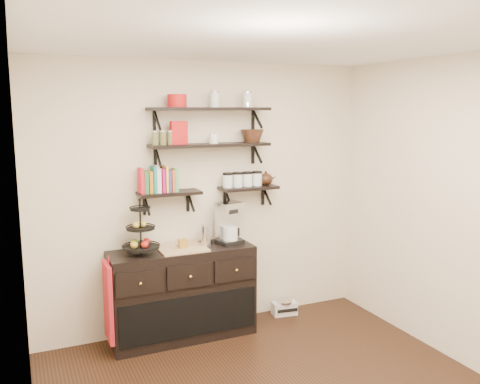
# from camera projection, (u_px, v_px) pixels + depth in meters

# --- Properties ---
(ceiling) EXTENTS (3.50, 3.50, 0.02)m
(ceiling) POSITION_uv_depth(u_px,v_px,m) (295.00, 38.00, 3.37)
(ceiling) COLOR white
(ceiling) RESTS_ON back_wall
(back_wall) EXTENTS (3.50, 0.02, 2.70)m
(back_wall) POSITION_uv_depth(u_px,v_px,m) (206.00, 197.00, 5.17)
(back_wall) COLOR beige
(back_wall) RESTS_ON ground
(left_wall) EXTENTS (0.02, 3.50, 2.70)m
(left_wall) POSITION_uv_depth(u_px,v_px,m) (24.00, 266.00, 2.89)
(left_wall) COLOR beige
(left_wall) RESTS_ON ground
(right_wall) EXTENTS (0.02, 3.50, 2.70)m
(right_wall) POSITION_uv_depth(u_px,v_px,m) (472.00, 215.00, 4.29)
(right_wall) COLOR beige
(right_wall) RESTS_ON ground
(shelf_top) EXTENTS (1.20, 0.27, 0.23)m
(shelf_top) POSITION_uv_depth(u_px,v_px,m) (210.00, 109.00, 4.91)
(shelf_top) COLOR black
(shelf_top) RESTS_ON back_wall
(shelf_mid) EXTENTS (1.20, 0.27, 0.23)m
(shelf_mid) POSITION_uv_depth(u_px,v_px,m) (210.00, 145.00, 4.96)
(shelf_mid) COLOR black
(shelf_mid) RESTS_ON back_wall
(shelf_low_left) EXTENTS (0.60, 0.25, 0.23)m
(shelf_low_left) POSITION_uv_depth(u_px,v_px,m) (169.00, 194.00, 4.88)
(shelf_low_left) COLOR black
(shelf_low_left) RESTS_ON back_wall
(shelf_low_right) EXTENTS (0.60, 0.25, 0.23)m
(shelf_low_right) POSITION_uv_depth(u_px,v_px,m) (248.00, 188.00, 5.22)
(shelf_low_right) COLOR black
(shelf_low_right) RESTS_ON back_wall
(cookbooks) EXTENTS (0.36, 0.15, 0.26)m
(cookbooks) POSITION_uv_depth(u_px,v_px,m) (160.00, 180.00, 4.82)
(cookbooks) COLOR red
(cookbooks) RESTS_ON shelf_low_left
(glass_canisters) EXTENTS (0.43, 0.10, 0.13)m
(glass_canisters) POSITION_uv_depth(u_px,v_px,m) (243.00, 180.00, 5.18)
(glass_canisters) COLOR silver
(glass_canisters) RESTS_ON shelf_low_right
(sideboard) EXTENTS (1.40, 0.50, 0.92)m
(sideboard) POSITION_uv_depth(u_px,v_px,m) (183.00, 293.00, 4.96)
(sideboard) COLOR black
(sideboard) RESTS_ON floor
(fruit_stand) EXTENTS (0.34, 0.34, 0.50)m
(fruit_stand) POSITION_uv_depth(u_px,v_px,m) (141.00, 235.00, 4.71)
(fruit_stand) COLOR black
(fruit_stand) RESTS_ON sideboard
(candle) EXTENTS (0.08, 0.08, 0.08)m
(candle) POSITION_uv_depth(u_px,v_px,m) (183.00, 243.00, 4.89)
(candle) COLOR olive
(candle) RESTS_ON sideboard
(coffee_maker) EXTENTS (0.27, 0.26, 0.42)m
(coffee_maker) POSITION_uv_depth(u_px,v_px,m) (228.00, 223.00, 5.09)
(coffee_maker) COLOR black
(coffee_maker) RESTS_ON sideboard
(thermal_carafe) EXTENTS (0.11, 0.11, 0.22)m
(thermal_carafe) POSITION_uv_depth(u_px,v_px,m) (207.00, 236.00, 4.96)
(thermal_carafe) COLOR silver
(thermal_carafe) RESTS_ON sideboard
(apron) EXTENTS (0.04, 0.31, 0.72)m
(apron) POSITION_uv_depth(u_px,v_px,m) (108.00, 302.00, 4.57)
(apron) COLOR #9E1B11
(apron) RESTS_ON sideboard
(radio) EXTENTS (0.28, 0.20, 0.16)m
(radio) POSITION_uv_depth(u_px,v_px,m) (285.00, 308.00, 5.57)
(radio) COLOR silver
(radio) RESTS_ON floor
(recipe_box) EXTENTS (0.16, 0.07, 0.22)m
(recipe_box) POSITION_uv_depth(u_px,v_px,m) (179.00, 133.00, 4.81)
(recipe_box) COLOR red
(recipe_box) RESTS_ON shelf_mid
(walnut_bowl) EXTENTS (0.24, 0.24, 0.13)m
(walnut_bowl) POSITION_uv_depth(u_px,v_px,m) (252.00, 136.00, 5.13)
(walnut_bowl) COLOR black
(walnut_bowl) RESTS_ON shelf_mid
(ramekins) EXTENTS (0.09, 0.09, 0.10)m
(ramekins) POSITION_uv_depth(u_px,v_px,m) (214.00, 139.00, 4.96)
(ramekins) COLOR white
(ramekins) RESTS_ON shelf_mid
(teapot) EXTENTS (0.21, 0.17, 0.15)m
(teapot) POSITION_uv_depth(u_px,v_px,m) (266.00, 178.00, 5.28)
(teapot) COLOR black
(teapot) RESTS_ON shelf_low_right
(red_pot) EXTENTS (0.18, 0.18, 0.12)m
(red_pot) POSITION_uv_depth(u_px,v_px,m) (177.00, 101.00, 4.76)
(red_pot) COLOR red
(red_pot) RESTS_ON shelf_top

